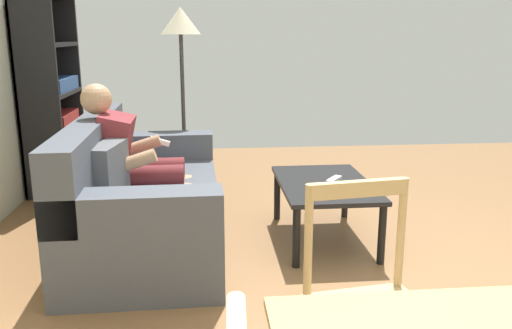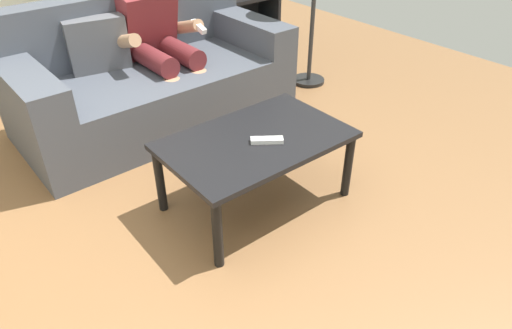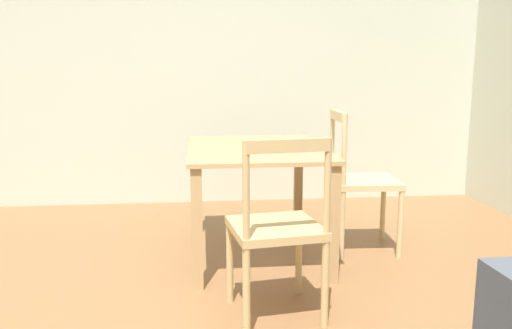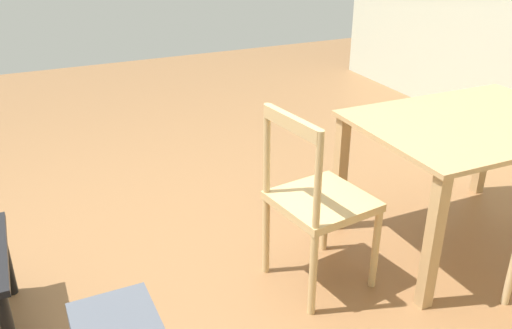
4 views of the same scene
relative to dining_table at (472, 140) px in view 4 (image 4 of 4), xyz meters
name	(u,v)px [view 4 (image 4 of 4)]	position (x,y,z in m)	size (l,w,h in m)	color
ground_plane	(133,265)	(1.72, -0.50, -0.60)	(8.41, 8.41, 0.00)	brown
dining_table	(472,140)	(0.00, 0.00, 0.00)	(1.18, 0.87, 0.72)	tan
dining_chair_facing_couch	(317,202)	(0.92, 0.00, -0.15)	(0.48, 0.48, 0.91)	tan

